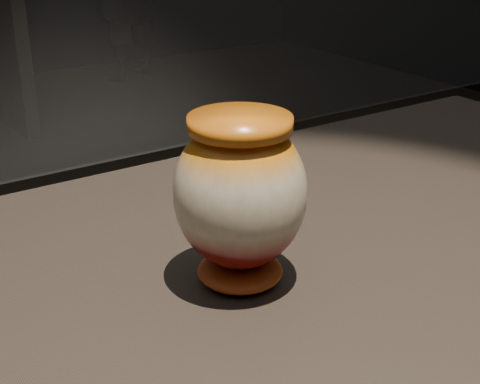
% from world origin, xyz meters
% --- Properties ---
extents(main_vase, '(0.17, 0.17, 0.20)m').
position_xyz_m(main_vase, '(0.13, -0.01, 1.01)').
color(main_vase, '#680C09').
rests_on(main_vase, display_plinth).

